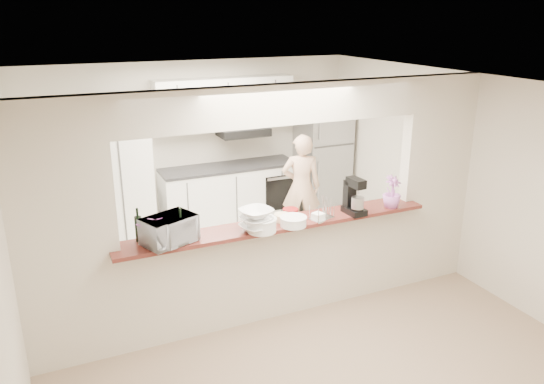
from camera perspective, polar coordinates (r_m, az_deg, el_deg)
floor at (r=6.01m, az=0.47°, el=-12.83°), size 6.00×6.00×0.00m
tile_overlay at (r=7.27m, az=-4.69°, el=-6.94°), size 5.00×2.90×0.01m
partition at (r=5.38m, az=0.51°, el=0.76°), size 5.00×0.15×2.50m
bar_counter at (r=5.72m, az=0.50°, el=-7.93°), size 3.40×0.38×1.09m
kitchen_cabinets at (r=7.93m, az=-9.03°, el=2.58°), size 3.15×0.62×2.25m
refrigerator at (r=8.73m, az=5.43°, el=3.36°), size 0.75×0.70×1.70m
flower_left at (r=5.04m, az=-12.79°, el=-3.94°), size 0.33×0.30×0.30m
wine_bottle_a at (r=5.01m, az=-9.77°, el=-4.02°), size 0.07×0.07×0.35m
wine_bottle_b at (r=5.15m, az=-14.17°, el=-3.80°), size 0.07×0.07×0.33m
toaster_oven at (r=5.04m, az=-11.01°, el=-4.05°), size 0.56×0.48×0.26m
serving_bowls at (r=5.22m, az=-1.71°, el=-3.09°), size 0.38×0.38×0.23m
plate_stack_a at (r=5.24m, az=-1.12°, el=-3.55°), size 0.30×0.30×0.14m
plate_stack_b at (r=5.38m, az=2.31°, el=-3.16°), size 0.27×0.27×0.10m
red_bowl at (r=5.65m, az=2.00°, el=-2.18°), size 0.16×0.16×0.08m
tan_bowl at (r=5.50m, az=1.10°, el=-2.77°), size 0.17×0.17×0.08m
utensil_caddy at (r=5.55m, az=5.37°, el=-1.95°), size 0.29×0.22×0.24m
stand_mixer at (r=5.73m, az=8.81°, el=-0.60°), size 0.19×0.28×0.40m
flower_right at (r=5.99m, az=12.78°, el=0.01°), size 0.24×0.24×0.36m
person at (r=7.60m, az=3.16°, el=0.47°), size 0.66×0.55×1.54m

